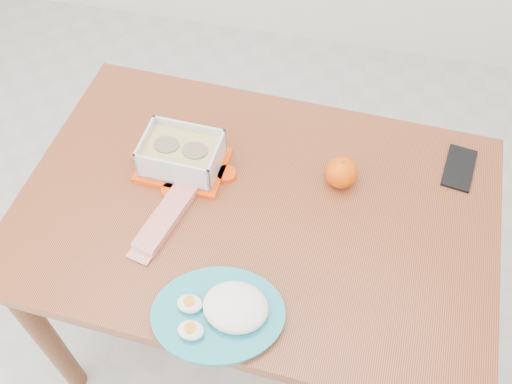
% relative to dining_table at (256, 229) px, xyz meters
% --- Properties ---
extents(ground, '(3.50, 3.50, 0.00)m').
position_rel_dining_table_xyz_m(ground, '(-0.17, -0.13, -0.65)').
color(ground, '#B7B7B2').
rests_on(ground, ground).
extents(dining_table, '(1.20, 0.83, 0.75)m').
position_rel_dining_table_xyz_m(dining_table, '(0.00, 0.00, 0.00)').
color(dining_table, '#9A4E2B').
rests_on(dining_table, ground).
extents(food_container, '(0.23, 0.17, 0.09)m').
position_rel_dining_table_xyz_m(food_container, '(-0.21, 0.08, 0.15)').
color(food_container, '#FF4507').
rests_on(food_container, dining_table).
extents(orange_fruit, '(0.08, 0.08, 0.08)m').
position_rel_dining_table_xyz_m(orange_fruit, '(0.19, 0.12, 0.14)').
color(orange_fruit, '#EC5204').
rests_on(orange_fruit, dining_table).
extents(rice_plate, '(0.34, 0.34, 0.08)m').
position_rel_dining_table_xyz_m(rice_plate, '(-0.00, -0.30, 0.13)').
color(rice_plate, teal).
rests_on(rice_plate, dining_table).
extents(candy_bar, '(0.11, 0.24, 0.02)m').
position_rel_dining_table_xyz_m(candy_bar, '(-0.20, -0.08, 0.11)').
color(candy_bar, red).
rests_on(candy_bar, dining_table).
extents(smartphone, '(0.09, 0.15, 0.01)m').
position_rel_dining_table_xyz_m(smartphone, '(0.48, 0.23, 0.11)').
color(smartphone, black).
rests_on(smartphone, dining_table).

